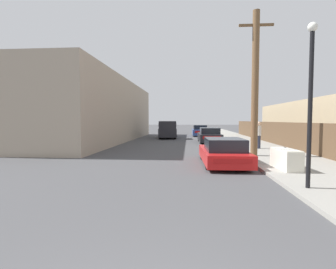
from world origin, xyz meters
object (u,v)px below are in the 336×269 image
discarded_fridge (286,159)px  parked_sports_car_red (223,152)px  car_parked_far (200,131)px  street_lamp (311,93)px  car_parked_mid (209,136)px  utility_pole (255,83)px  pedestrian (259,135)px  pickup_truck (168,130)px

discarded_fridge → parked_sports_car_red: bearing=142.1°
car_parked_far → street_lamp: street_lamp is taller
street_lamp → parked_sports_car_red: bearing=111.9°
car_parked_mid → utility_pole: (1.67, -9.46, 3.41)m
street_lamp → pedestrian: street_lamp is taller
parked_sports_car_red → pickup_truck: size_ratio=0.83×
parked_sports_car_red → utility_pole: utility_pole is taller
discarded_fridge → car_parked_far: 23.20m
car_parked_mid → utility_pole: bearing=-81.1°
discarded_fridge → pedestrian: bearing=80.1°
street_lamp → pickup_truck: bearing=105.0°
car_parked_far → pedestrian: bearing=-79.0°
car_parked_far → utility_pole: size_ratio=0.60×
parked_sports_car_red → pedestrian: size_ratio=2.59×
car_parked_far → pickup_truck: pickup_truck is taller
discarded_fridge → car_parked_mid: bearing=95.2°
pickup_truck → utility_pole: (5.88, -14.63, 3.09)m
car_parked_far → utility_pole: 19.65m
car_parked_far → pickup_truck: 5.95m
street_lamp → discarded_fridge: bearing=81.6°
car_parked_mid → utility_pole: size_ratio=0.59×
pedestrian → parked_sports_car_red: bearing=-117.6°
pickup_truck → pedestrian: bearing=118.7°
pickup_truck → utility_pole: utility_pole is taller
discarded_fridge → pedestrian: size_ratio=0.96×
car_parked_mid → utility_pole: 10.19m
parked_sports_car_red → car_parked_far: size_ratio=1.02×
street_lamp → pedestrian: bearing=82.9°
parked_sports_car_red → pedestrian: 6.71m
discarded_fridge → parked_sports_car_red: parked_sports_car_red is taller
parked_sports_car_red → car_parked_mid: size_ratio=1.04×
discarded_fridge → parked_sports_car_red: 2.71m
car_parked_far → parked_sports_car_red: bearing=-90.4°
discarded_fridge → pedestrian: (0.87, 7.48, 0.55)m
street_lamp → pedestrian: (1.30, 10.41, -1.74)m
street_lamp → pedestrian: size_ratio=2.55×
pickup_truck → street_lamp: bearing=101.1°
car_parked_far → pickup_truck: size_ratio=0.81×
discarded_fridge → utility_pole: utility_pole is taller
car_parked_far → discarded_fridge: bearing=-84.9°
car_parked_mid → street_lamp: size_ratio=0.98×
car_parked_mid → pickup_truck: pickup_truck is taller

